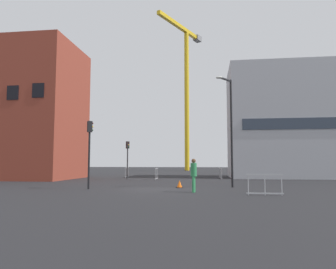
% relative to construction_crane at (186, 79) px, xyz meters
% --- Properties ---
extents(ground, '(160.00, 160.00, 0.00)m').
position_rel_construction_crane_xyz_m(ground, '(0.97, -41.85, -18.09)').
color(ground, black).
extents(brick_building, '(8.00, 8.06, 13.45)m').
position_rel_construction_crane_xyz_m(brick_building, '(-12.94, -31.71, -11.37)').
color(brick_building, brown).
rests_on(brick_building, ground).
extents(office_block, '(13.02, 7.48, 11.98)m').
position_rel_construction_crane_xyz_m(office_block, '(13.11, -25.86, -12.10)').
color(office_block, '#A8AAB2').
rests_on(office_block, ground).
extents(construction_crane, '(7.67, 14.15, 28.67)m').
position_rel_construction_crane_xyz_m(construction_crane, '(0.00, 0.00, 0.00)').
color(construction_crane, gold).
rests_on(construction_crane, ground).
extents(streetlamp_tall, '(1.10, 1.30, 7.30)m').
position_rel_construction_crane_xyz_m(streetlamp_tall, '(5.73, -39.87, -13.82)').
color(streetlamp_tall, black).
rests_on(streetlamp_tall, ground).
extents(traffic_light_median, '(0.37, 0.36, 3.69)m').
position_rel_construction_crane_xyz_m(traffic_light_median, '(-3.56, -31.31, -15.60)').
color(traffic_light_median, '#2D2D30').
rests_on(traffic_light_median, ground).
extents(traffic_light_corner, '(0.38, 0.36, 4.27)m').
position_rel_construction_crane_xyz_m(traffic_light_corner, '(-3.16, -42.22, -15.25)').
color(traffic_light_corner, black).
rests_on(traffic_light_corner, ground).
extents(pedestrian_walking, '(0.34, 0.34, 1.87)m').
position_rel_construction_crane_xyz_m(pedestrian_walking, '(3.45, -43.45, -16.99)').
color(pedestrian_walking, '#2D844C').
rests_on(pedestrian_walking, ground).
extents(safety_barrier_mid_span, '(0.25, 1.89, 1.08)m').
position_rel_construction_crane_xyz_m(safety_barrier_mid_span, '(5.45, -29.08, -17.53)').
color(safety_barrier_mid_span, '#B2B5BA').
rests_on(safety_barrier_mid_span, ground).
extents(safety_barrier_left_run, '(1.84, 0.09, 1.08)m').
position_rel_construction_crane_xyz_m(safety_barrier_left_run, '(7.10, -44.57, -17.53)').
color(safety_barrier_left_run, '#B2B5BA').
rests_on(safety_barrier_left_run, ground).
extents(safety_barrier_right_run, '(0.15, 2.09, 1.08)m').
position_rel_construction_crane_xyz_m(safety_barrier_right_run, '(-0.66, -31.47, -17.53)').
color(safety_barrier_right_run, '#9EA0A5').
rests_on(safety_barrier_right_run, ground).
extents(safety_barrier_front, '(0.31, 2.21, 1.08)m').
position_rel_construction_crane_xyz_m(safety_barrier_front, '(-4.50, -27.98, -17.53)').
color(safety_barrier_front, gray).
rests_on(safety_barrier_front, ground).
extents(traffic_cone_orange, '(0.48, 0.48, 0.48)m').
position_rel_construction_crane_xyz_m(traffic_cone_orange, '(2.37, -40.45, -17.87)').
color(traffic_cone_orange, black).
rests_on(traffic_cone_orange, ground).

